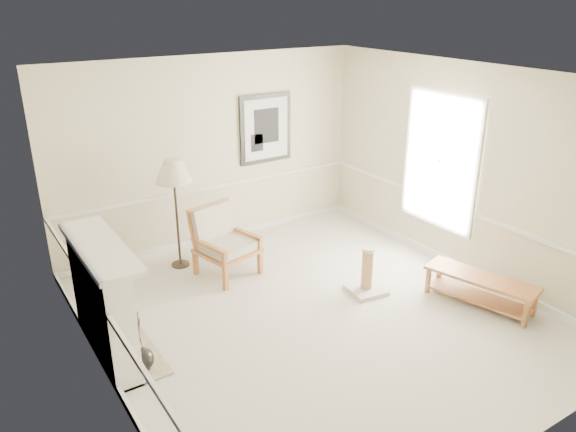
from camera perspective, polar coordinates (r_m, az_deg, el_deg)
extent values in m
plane|color=silver|center=(7.06, 2.66, -10.04)|extent=(5.50, 5.50, 0.00)
cube|color=beige|center=(8.68, -7.80, 6.45)|extent=(5.00, 0.04, 2.90)
cube|color=beige|center=(4.69, 23.07, -9.16)|extent=(5.00, 0.04, 2.90)
cube|color=beige|center=(5.46, -19.05, -4.13)|extent=(0.04, 5.50, 2.90)
cube|color=beige|center=(8.06, 17.53, 4.42)|extent=(0.04, 5.50, 2.90)
cube|color=white|center=(6.05, 3.15, 13.95)|extent=(5.00, 5.50, 0.04)
cube|color=white|center=(9.14, -7.30, -2.07)|extent=(4.95, 0.04, 0.10)
cube|color=white|center=(8.83, -7.57, 2.98)|extent=(4.95, 0.04, 0.05)
cube|color=white|center=(8.27, 15.29, 5.44)|extent=(0.03, 1.20, 1.80)
cube|color=white|center=(8.26, 15.24, 5.44)|extent=(0.05, 1.34, 1.94)
cube|color=black|center=(9.03, -2.30, 8.87)|extent=(0.92, 0.04, 1.10)
cube|color=white|center=(9.00, -2.22, 8.84)|extent=(0.78, 0.01, 0.96)
cube|color=black|center=(8.99, -2.20, 9.14)|extent=(0.45, 0.01, 0.55)
cube|color=white|center=(6.38, -18.33, -8.49)|extent=(0.28, 1.50, 1.25)
cube|color=white|center=(6.10, -18.60, -3.05)|extent=(0.46, 1.64, 0.06)
cube|color=#C6B28E|center=(6.45, -17.00, -8.76)|extent=(0.02, 1.05, 0.95)
cube|color=black|center=(6.51, -16.79, -9.73)|extent=(0.02, 0.62, 0.58)
cube|color=gold|center=(6.65, -16.50, -11.63)|extent=(0.01, 0.66, 0.05)
cube|color=#C6B28E|center=(6.73, -16.37, -12.66)|extent=(0.60, 1.50, 0.03)
sphere|color=black|center=(6.26, -14.60, -13.91)|extent=(0.25, 0.25, 0.25)
cylinder|color=black|center=(6.32, -14.51, -14.71)|extent=(0.16, 0.16, 0.07)
cylinder|color=black|center=(6.08, -14.90, -11.41)|extent=(0.03, 0.11, 0.39)
cylinder|color=black|center=(6.10, -14.87, -11.65)|extent=(0.03, 0.13, 0.32)
cylinder|color=black|center=(6.06, -14.93, -11.16)|extent=(0.02, 0.06, 0.47)
cube|color=#94572F|center=(7.57, -6.39, -6.12)|extent=(0.07, 0.07, 0.39)
cube|color=#94572F|center=(8.02, -9.37, -4.59)|extent=(0.07, 0.07, 0.39)
cube|color=#94572F|center=(7.94, -2.85, -4.57)|extent=(0.07, 0.07, 0.39)
cube|color=#94572F|center=(8.38, -5.89, -3.20)|extent=(0.07, 0.07, 0.39)
cube|color=#94572F|center=(7.90, -6.18, -3.51)|extent=(0.87, 0.87, 0.05)
cube|color=#94572F|center=(8.00, -7.81, -0.72)|extent=(0.74, 0.33, 0.57)
cube|color=#94572F|center=(7.64, -8.06, -3.05)|extent=(0.23, 0.72, 0.05)
cube|color=#94572F|center=(8.01, -4.49, -1.67)|extent=(0.23, 0.72, 0.05)
cube|color=white|center=(7.86, -6.20, -2.90)|extent=(0.80, 0.80, 0.12)
cube|color=white|center=(7.95, -7.54, -0.70)|extent=(0.69, 0.35, 0.51)
cylinder|color=black|center=(8.39, -10.85, -4.84)|extent=(0.26, 0.26, 0.03)
cylinder|color=black|center=(8.09, -11.22, -0.20)|extent=(0.03, 0.03, 1.45)
cone|color=beige|center=(7.86, -11.59, 4.53)|extent=(0.61, 0.61, 0.32)
cube|color=#94572F|center=(7.51, 19.05, -5.97)|extent=(0.79, 1.45, 0.04)
cube|color=#94572F|center=(7.63, 18.79, -7.82)|extent=(0.71, 1.34, 0.03)
cube|color=#94572F|center=(7.30, 22.99, -9.19)|extent=(0.06, 0.06, 0.36)
cube|color=#94572F|center=(7.57, 23.78, -8.17)|extent=(0.06, 0.06, 0.36)
cube|color=#94572F|center=(7.68, 14.04, -6.39)|extent=(0.06, 0.06, 0.36)
cube|color=#94572F|center=(7.94, 15.11, -5.53)|extent=(0.06, 0.06, 0.36)
cube|color=white|center=(7.62, 7.92, -7.43)|extent=(0.51, 0.51, 0.06)
cylinder|color=tan|center=(7.48, 8.03, -5.43)|extent=(0.15, 0.15, 0.54)
cylinder|color=white|center=(7.35, 8.15, -3.38)|extent=(0.17, 0.17, 0.05)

